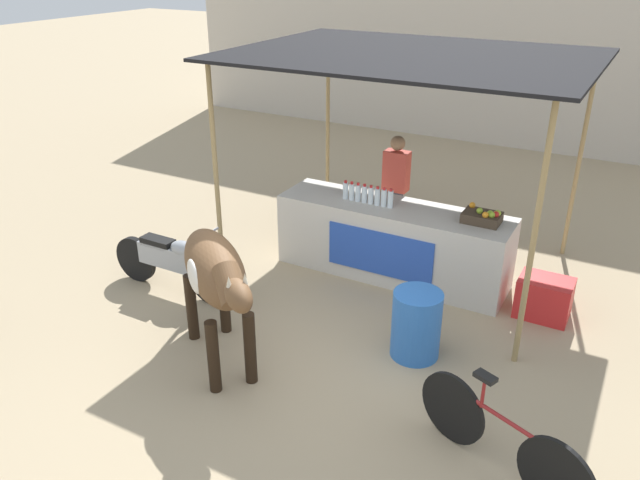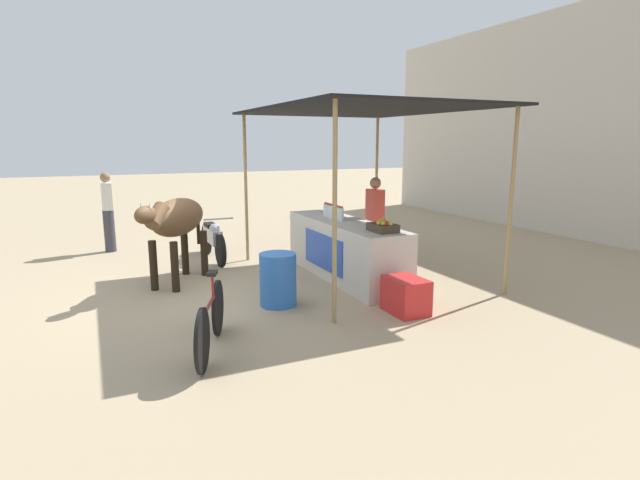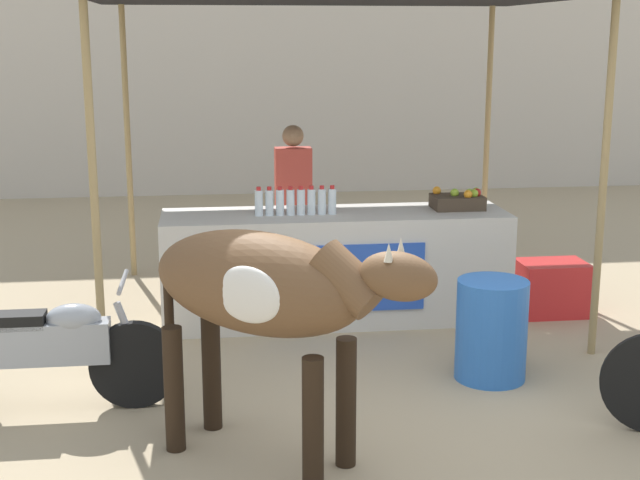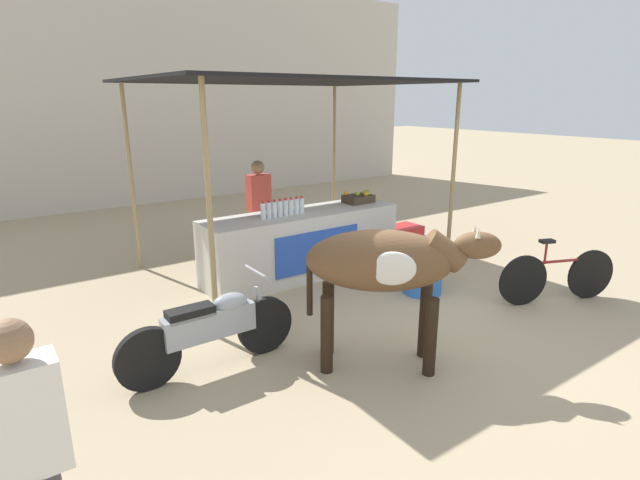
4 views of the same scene
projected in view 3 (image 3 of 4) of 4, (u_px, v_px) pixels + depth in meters
name	position (u px, v px, depth m)	size (l,w,h in m)	color
ground_plane	(383.00, 422.00, 5.80)	(60.00, 60.00, 0.00)	tan
building_wall_far	(274.00, 21.00, 13.90)	(16.00, 0.50, 5.37)	beige
stall_counter	(335.00, 266.00, 7.82)	(3.00, 0.82, 0.96)	beige
stall_awning	(331.00, 9.00, 7.62)	(4.20, 3.20, 2.80)	black
water_bottle_row	(296.00, 202.00, 7.60)	(0.70, 0.07, 0.25)	silver
fruit_crate	(459.00, 200.00, 7.88)	(0.44, 0.32, 0.18)	#3F3326
vendor_behind_counter	(293.00, 210.00, 8.43)	(0.34, 0.22, 1.65)	#383842
cooler_box	(552.00, 288.00, 8.02)	(0.60, 0.44, 0.48)	red
water_barrel	(491.00, 330.00, 6.47)	(0.52, 0.52, 0.74)	blue
cow	(266.00, 292.00, 5.05)	(1.65, 1.42, 1.44)	brown
motorcycle_parked	(45.00, 350.00, 5.88)	(1.80, 0.55, 0.90)	black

